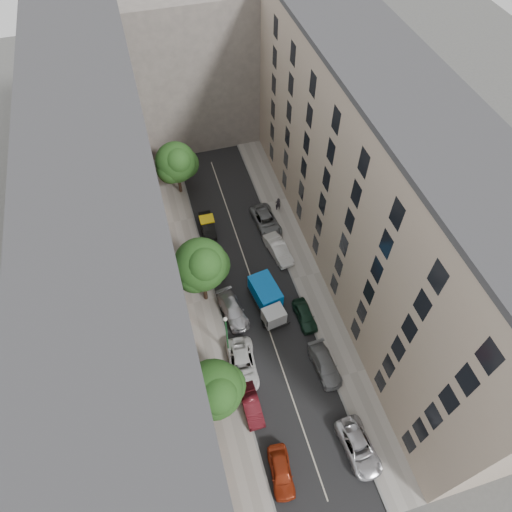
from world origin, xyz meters
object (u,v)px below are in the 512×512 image
object	(u,v)px
pedestrian	(278,204)
car_left_3	(233,310)
car_left_0	(281,472)
tree_near	(215,391)
car_right_4	(266,221)
car_right_0	(359,447)
car_left_5	(208,225)
tree_far	(177,164)
lamp_post	(227,332)
tarp_truck	(268,299)
tree_mid	(202,266)
car_right_2	(305,315)
car_right_3	(278,249)
car_left_2	(242,365)
car_left_1	(251,405)
car_left_4	(216,262)
car_right_1	(325,365)

from	to	relation	value
pedestrian	car_left_3	bearing A→B (deg)	55.29
car_left_0	tree_near	world-z (taller)	tree_near
car_left_3	car_right_4	xyz separation A→B (m)	(6.35, 10.00, 0.02)
car_right_0	pedestrian	size ratio (longest dim) A/B	2.84
car_left_5	tree_far	xyz separation A→B (m)	(-1.70, 6.49, 3.79)
car_left_3	lamp_post	xyz separation A→B (m)	(-1.40, -3.85, 3.32)
tarp_truck	tree_mid	size ratio (longest dim) A/B	0.69
car_left_3	car_right_0	bearing A→B (deg)	-75.51
car_right_2	car_left_5	bearing A→B (deg)	113.89
car_left_5	car_right_2	distance (m)	15.03
lamp_post	tree_near	bearing A→B (deg)	-112.61
car_left_3	car_right_3	bearing A→B (deg)	33.29
tarp_truck	car_left_2	size ratio (longest dim) A/B	1.07
tarp_truck	car_left_1	bearing A→B (deg)	-123.86
car_right_4	tree_near	world-z (taller)	tree_near
car_left_4	car_right_4	size ratio (longest dim) A/B	0.79
car_left_5	car_right_4	xyz separation A→B (m)	(6.35, -1.20, 0.05)
car_left_0	tree_near	xyz separation A→B (m)	(-3.50, 5.89, 4.26)
car_right_0	car_right_4	distance (m)	24.80
car_right_2	car_right_1	bearing A→B (deg)	-91.31
car_left_2	car_right_4	xyz separation A→B (m)	(6.93, 15.60, -0.03)
car_left_3	car_left_5	bearing A→B (deg)	81.11
tree_near	lamp_post	distance (m)	5.56
car_left_1	tree_mid	world-z (taller)	tree_mid
car_left_5	car_right_1	world-z (taller)	car_left_5
car_left_4	tree_far	distance (m)	12.27
car_left_2	pedestrian	bearing A→B (deg)	68.97
car_left_4	car_left_5	bearing A→B (deg)	92.10
car_left_2	car_right_0	bearing A→B (deg)	-46.83
car_left_1	car_right_1	bearing A→B (deg)	11.76
tree_mid	lamp_post	xyz separation A→B (m)	(0.63, -6.17, -1.51)
car_right_3	tree_near	size ratio (longest dim) A/B	0.62
car_right_4	pedestrian	xyz separation A→B (m)	(1.97, 1.84, 0.31)
car_right_1	tree_far	world-z (taller)	tree_far
car_right_3	tree_near	bearing A→B (deg)	-133.48
car_left_2	tree_mid	bearing A→B (deg)	106.39
tree_far	lamp_post	world-z (taller)	tree_far
tarp_truck	tree_mid	xyz separation A→B (m)	(-5.43, 2.44, 4.17)
car_right_2	tarp_truck	bearing A→B (deg)	141.56
car_left_4	lamp_post	distance (m)	10.56
car_right_4	tree_near	distance (m)	21.74
car_left_0	lamp_post	size ratio (longest dim) A/B	0.66
pedestrian	car_right_1	bearing A→B (deg)	84.74
car_left_0	car_right_1	world-z (taller)	car_left_0
car_left_0	car_left_3	distance (m)	14.80
car_right_4	car_left_1	bearing A→B (deg)	-114.67
tarp_truck	car_right_1	size ratio (longest dim) A/B	1.24
car_right_2	car_right_3	world-z (taller)	car_right_3
car_left_3	car_right_4	world-z (taller)	car_right_4
tarp_truck	tree_near	bearing A→B (deg)	-137.20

